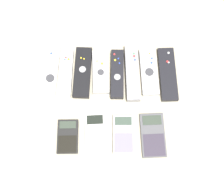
{
  "coord_description": "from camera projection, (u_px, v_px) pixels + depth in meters",
  "views": [
    {
      "loc": [
        -0.0,
        -0.32,
        1.05
      ],
      "look_at": [
        0.0,
        0.03,
        0.01
      ],
      "focal_mm": 50.0,
      "sensor_mm": 36.0,
      "label": 1
    }
  ],
  "objects": [
    {
      "name": "remote_0",
      "position": [
        53.0,
        73.0,
        1.13
      ],
      "size": [
        0.06,
        0.22,
        0.02
      ],
      "rotation": [
        0.0,
        0.0,
        -0.06
      ],
      "color": "white",
      "rests_on": "ground_plane"
    },
    {
      "name": "remote_1",
      "position": [
        67.0,
        74.0,
        1.13
      ],
      "size": [
        0.05,
        0.18,
        0.03
      ],
      "rotation": [
        0.0,
        0.0,
        -0.03
      ],
      "color": "white",
      "rests_on": "ground_plane"
    },
    {
      "name": "remote_5",
      "position": [
        134.0,
        73.0,
        1.13
      ],
      "size": [
        0.05,
        0.21,
        0.03
      ],
      "rotation": [
        0.0,
        0.0,
        0.01
      ],
      "color": "gray",
      "rests_on": "ground_plane"
    },
    {
      "name": "remote_7",
      "position": [
        169.0,
        74.0,
        1.13
      ],
      "size": [
        0.06,
        0.21,
        0.02
      ],
      "rotation": [
        0.0,
        0.0,
        0.02
      ],
      "color": "black",
      "rests_on": "ground_plane"
    },
    {
      "name": "remote_6",
      "position": [
        150.0,
        72.0,
        1.13
      ],
      "size": [
        0.07,
        0.18,
        0.02
      ],
      "rotation": [
        0.0,
        0.0,
        0.03
      ],
      "color": "#B7B7BC",
      "rests_on": "ground_plane"
    },
    {
      "name": "remote_3",
      "position": [
        102.0,
        72.0,
        1.13
      ],
      "size": [
        0.06,
        0.16,
        0.03
      ],
      "rotation": [
        0.0,
        0.0,
        0.02
      ],
      "color": "#B7B7BC",
      "rests_on": "ground_plane"
    },
    {
      "name": "calculator_1",
      "position": [
        97.0,
        134.0,
        1.06
      ],
      "size": [
        0.08,
        0.15,
        0.02
      ],
      "rotation": [
        0.0,
        0.0,
        0.04
      ],
      "color": "silver",
      "rests_on": "ground_plane"
    },
    {
      "name": "remote_4",
      "position": [
        119.0,
        74.0,
        1.13
      ],
      "size": [
        0.05,
        0.19,
        0.03
      ],
      "rotation": [
        0.0,
        0.0,
        -0.03
      ],
      "color": "black",
      "rests_on": "ground_plane"
    },
    {
      "name": "ground_plane",
      "position": [
        112.0,
        108.0,
        1.1
      ],
      "size": [
        3.0,
        3.0,
        0.0
      ],
      "primitive_type": "plane",
      "color": "#B2A88E"
    },
    {
      "name": "remote_2",
      "position": [
        84.0,
        72.0,
        1.13
      ],
      "size": [
        0.07,
        0.2,
        0.02
      ],
      "rotation": [
        0.0,
        0.0,
        -0.05
      ],
      "color": "black",
      "rests_on": "ground_plane"
    },
    {
      "name": "calculator_2",
      "position": [
        125.0,
        134.0,
        1.06
      ],
      "size": [
        0.07,
        0.13,
        0.02
      ],
      "rotation": [
        0.0,
        0.0,
        -0.01
      ],
      "color": "#B2B2B7",
      "rests_on": "ground_plane"
    },
    {
      "name": "calculator_0",
      "position": [
        69.0,
        137.0,
        1.06
      ],
      "size": [
        0.07,
        0.12,
        0.02
      ],
      "rotation": [
        0.0,
        0.0,
        0.0
      ],
      "color": "black",
      "rests_on": "ground_plane"
    },
    {
      "name": "calculator_3",
      "position": [
        154.0,
        135.0,
        1.06
      ],
      "size": [
        0.09,
        0.15,
        0.02
      ],
      "rotation": [
        0.0,
        0.0,
        0.03
      ],
      "color": "#4C4C51",
      "rests_on": "ground_plane"
    }
  ]
}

